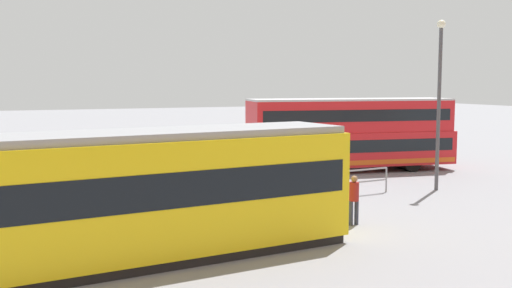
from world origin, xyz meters
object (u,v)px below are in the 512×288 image
object	(u,v)px
tram_yellow	(115,196)
street_lamp	(439,92)
pedestrian_crossing	(354,197)
double_decker_bus	(350,134)
pedestrian_near_railing	(290,186)
info_sign	(151,169)

from	to	relation	value
tram_yellow	street_lamp	distance (m)	15.85
pedestrian_crossing	street_lamp	distance (m)	8.57
pedestrian_crossing	double_decker_bus	bearing A→B (deg)	-121.61
tram_yellow	double_decker_bus	bearing A→B (deg)	-141.08
pedestrian_near_railing	pedestrian_crossing	world-z (taller)	pedestrian_near_railing
pedestrian_crossing	street_lamp	bearing A→B (deg)	-149.34
tram_yellow	street_lamp	world-z (taller)	street_lamp
tram_yellow	info_sign	bearing A→B (deg)	-111.70
double_decker_bus	info_sign	bearing A→B (deg)	25.89
tram_yellow	pedestrian_crossing	xyz separation A→B (m)	(-7.95, -1.21, -0.84)
tram_yellow	street_lamp	bearing A→B (deg)	-160.43
pedestrian_near_railing	info_sign	distance (m)	5.04
pedestrian_crossing	street_lamp	world-z (taller)	street_lamp
double_decker_bus	pedestrian_near_railing	size ratio (longest dim) A/B	6.61
tram_yellow	pedestrian_near_railing	distance (m)	7.81
tram_yellow	pedestrian_crossing	world-z (taller)	tram_yellow
double_decker_bus	info_sign	xyz separation A→B (m)	(12.05, 5.85, -0.36)
pedestrian_near_railing	street_lamp	xyz separation A→B (m)	(-7.91, -1.57, 3.25)
info_sign	street_lamp	xyz separation A→B (m)	(-12.48, 0.48, 2.66)
double_decker_bus	pedestrian_crossing	size ratio (longest dim) A/B	6.92
double_decker_bus	pedestrian_near_railing	xyz separation A→B (m)	(7.48, 7.89, -0.96)
info_sign	tram_yellow	bearing A→B (deg)	68.30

